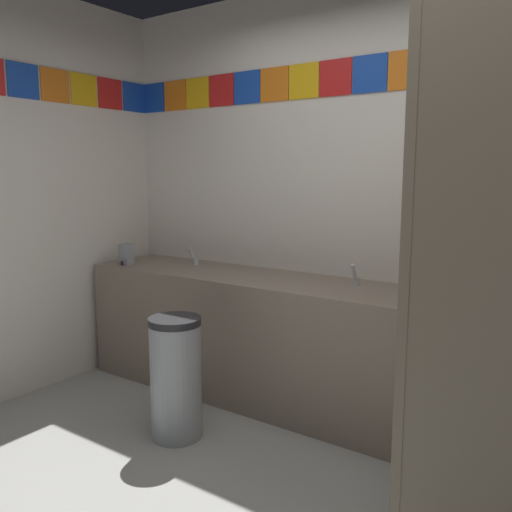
# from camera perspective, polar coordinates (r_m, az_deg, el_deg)

# --- Properties ---
(wall_back) EXTENTS (4.31, 0.09, 2.69)m
(wall_back) POSITION_cam_1_polar(r_m,az_deg,el_deg) (3.37, 15.47, 6.06)
(wall_back) COLOR silver
(wall_back) RESTS_ON ground_plane
(vanity_counter) EXTENTS (2.56, 0.61, 0.82)m
(vanity_counter) POSITION_cam_1_polar(r_m,az_deg,el_deg) (3.60, 0.33, -8.52)
(vanity_counter) COLOR gray
(vanity_counter) RESTS_ON ground_plane
(faucet_left) EXTENTS (0.04, 0.10, 0.14)m
(faucet_left) POSITION_cam_1_polar(r_m,az_deg,el_deg) (3.95, -6.58, -0.22)
(faucet_left) COLOR silver
(faucet_left) RESTS_ON vanity_counter
(faucet_right) EXTENTS (0.04, 0.10, 0.14)m
(faucet_right) POSITION_cam_1_polar(r_m,az_deg,el_deg) (3.26, 10.55, -2.23)
(faucet_right) COLOR silver
(faucet_right) RESTS_ON vanity_counter
(soap_dispenser) EXTENTS (0.09, 0.09, 0.16)m
(soap_dispenser) POSITION_cam_1_polar(r_m,az_deg,el_deg) (4.06, -13.64, 0.19)
(soap_dispenser) COLOR gray
(soap_dispenser) RESTS_ON vanity_counter
(stall_divider) EXTENTS (0.92, 1.50, 2.10)m
(stall_divider) POSITION_cam_1_polar(r_m,az_deg,el_deg) (2.21, 23.55, -3.50)
(stall_divider) COLOR #726651
(stall_divider) RESTS_ON ground_plane
(trash_bin) EXTENTS (0.30, 0.30, 0.70)m
(trash_bin) POSITION_cam_1_polar(r_m,az_deg,el_deg) (3.14, -8.49, -12.65)
(trash_bin) COLOR #999EA3
(trash_bin) RESTS_ON ground_plane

